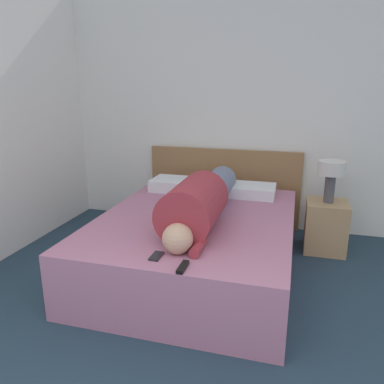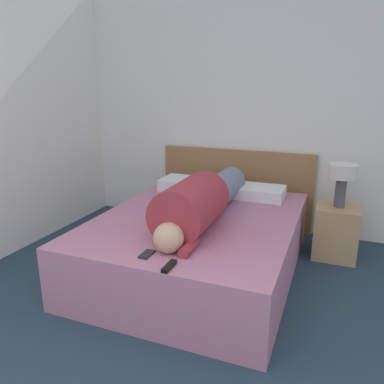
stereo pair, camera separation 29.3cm
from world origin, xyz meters
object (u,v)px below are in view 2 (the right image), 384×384
at_px(person_lying, 201,201).
at_px(pillow_second, 256,192).
at_px(table_lamp, 342,176).
at_px(tv_remote, 169,266).
at_px(nightstand, 336,232).
at_px(bed, 199,243).
at_px(pillow_near_headboard, 189,184).
at_px(cell_phone, 147,254).

distance_m(person_lying, pillow_second, 0.89).
distance_m(table_lamp, pillow_second, 0.80).
bearing_deg(tv_remote, nightstand, 60.50).
distance_m(bed, person_lying, 0.44).
xyz_separation_m(bed, pillow_near_headboard, (-0.38, 0.72, 0.30)).
relative_size(pillow_second, cell_phone, 4.10).
height_order(nightstand, tv_remote, tv_remote).
relative_size(nightstand, tv_remote, 3.25).
bearing_deg(bed, person_lying, -60.61).
relative_size(bed, table_lamp, 5.13).
height_order(tv_remote, cell_phone, tv_remote).
distance_m(bed, cell_phone, 0.86).
bearing_deg(pillow_second, table_lamp, -1.01).
bearing_deg(nightstand, bed, -147.04).
xyz_separation_m(table_lamp, pillow_near_headboard, (-1.47, 0.01, -0.22)).
distance_m(bed, pillow_near_headboard, 0.87).
height_order(pillow_near_headboard, pillow_second, pillow_near_headboard).
relative_size(nightstand, table_lamp, 1.23).
height_order(bed, pillow_second, pillow_second).
bearing_deg(tv_remote, person_lying, 96.67).
distance_m(nightstand, person_lying, 1.38).
xyz_separation_m(pillow_near_headboard, pillow_second, (0.71, 0.00, -0.01)).
bearing_deg(nightstand, tv_remote, -119.50).
height_order(pillow_near_headboard, tv_remote, pillow_near_headboard).
distance_m(bed, pillow_second, 0.85).
bearing_deg(person_lying, bed, 119.39).
bearing_deg(cell_phone, bed, 86.72).
bearing_deg(pillow_second, pillow_near_headboard, 180.00).
relative_size(table_lamp, person_lying, 0.24).
bearing_deg(pillow_near_headboard, person_lying, -61.87).
bearing_deg(bed, table_lamp, 32.96).
xyz_separation_m(tv_remote, cell_phone, (-0.21, 0.11, -0.01)).
height_order(table_lamp, pillow_near_headboard, table_lamp).
distance_m(bed, nightstand, 1.30).
distance_m(table_lamp, tv_remote, 1.91).
height_order(person_lying, pillow_second, person_lying).
bearing_deg(person_lying, pillow_second, 72.60).
height_order(table_lamp, pillow_second, table_lamp).
bearing_deg(table_lamp, nightstand, 180.00).
bearing_deg(tv_remote, pillow_near_headboard, 108.21).
bearing_deg(pillow_near_headboard, bed, -62.08).
relative_size(bed, cell_phone, 15.59).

